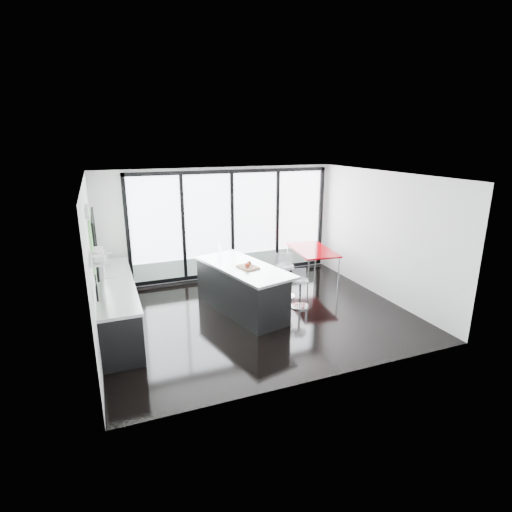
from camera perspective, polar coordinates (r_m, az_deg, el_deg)
name	(u,v)px	position (r m, az deg, el deg)	size (l,w,h in m)	color
floor	(257,314)	(8.29, 0.12, -8.27)	(6.00, 5.00, 0.00)	black
ceiling	(257,176)	(7.56, 0.13, 11.40)	(6.00, 5.00, 0.00)	white
wall_back	(231,228)	(10.18, -3.59, 3.97)	(6.00, 0.09, 2.80)	silver
wall_front	(323,292)	(5.67, 9.52, -5.14)	(6.00, 0.00, 2.80)	silver
wall_left	(93,252)	(7.51, -22.28, 0.52)	(0.26, 5.00, 2.80)	silver
wall_right	(382,235)	(9.30, 17.58, 2.85)	(0.00, 5.00, 2.80)	silver
counter_cabinets	(117,305)	(7.98, -19.27, -6.62)	(0.69, 3.24, 1.36)	black
island	(241,288)	(8.27, -2.19, -4.63)	(1.55, 2.54, 1.26)	black
bar_stool_near	(300,293)	(8.54, 6.31, -5.30)	(0.39, 0.39, 0.63)	silver
bar_stool_far	(284,281)	(9.01, 4.09, -3.60)	(0.48, 0.48, 0.76)	silver
red_table	(312,265)	(10.12, 7.99, -1.29)	(0.88, 1.54, 0.82)	#950109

